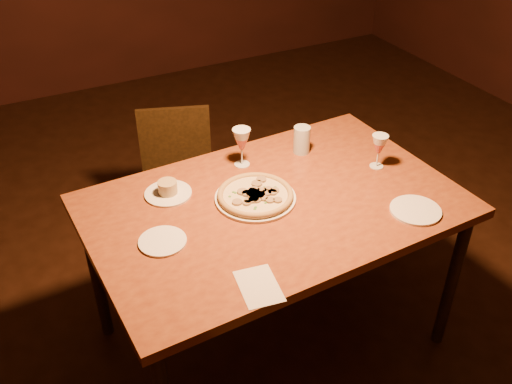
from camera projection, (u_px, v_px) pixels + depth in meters
name	position (u px, v px, depth m)	size (l,w,h in m)	color
floor	(304.00, 360.00, 2.69)	(7.00, 7.00, 0.00)	#321A10
dining_table	(274.00, 216.00, 2.39)	(1.55, 1.03, 0.81)	brown
chair_far	(178.00, 176.00, 3.15)	(0.50, 0.50, 0.81)	black
pizza_plate	(255.00, 195.00, 2.35)	(0.34, 0.34, 0.04)	white
ramekin_saucer	(168.00, 190.00, 2.38)	(0.20, 0.20, 0.06)	white
wine_glass_far	(242.00, 147.00, 2.53)	(0.08, 0.08, 0.18)	#C65552
wine_glass_right	(378.00, 151.00, 2.53)	(0.07, 0.07, 0.16)	#C65552
water_tumbler	(302.00, 140.00, 2.64)	(0.08, 0.08, 0.13)	#ADB8BC
side_plate_left	(163.00, 241.00, 2.13)	(0.18, 0.18, 0.01)	white
side_plate_near	(416.00, 210.00, 2.29)	(0.21, 0.21, 0.01)	white
menu_card	(259.00, 286.00, 1.94)	(0.13, 0.19, 0.00)	beige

